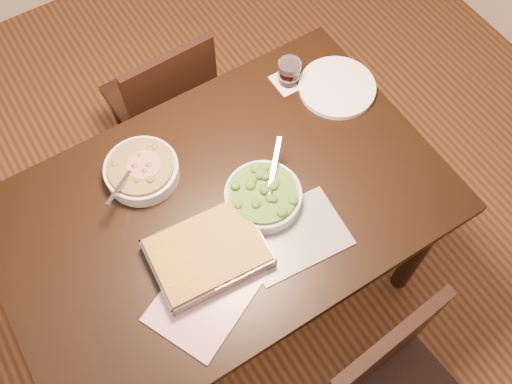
{
  "coord_description": "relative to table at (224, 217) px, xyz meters",
  "views": [
    {
      "loc": [
        -0.35,
        -0.75,
        2.34
      ],
      "look_at": [
        0.1,
        -0.04,
        0.8
      ],
      "focal_mm": 40.0,
      "sensor_mm": 36.0,
      "label": 1
    }
  ],
  "objects": [
    {
      "name": "ground",
      "position": [
        0.0,
        0.0,
        -0.65
      ],
      "size": [
        4.0,
        4.0,
        0.0
      ],
      "primitive_type": "plane",
      "color": "#412112",
      "rests_on": "ground"
    },
    {
      "name": "table",
      "position": [
        0.0,
        0.0,
        0.0
      ],
      "size": [
        1.4,
        0.9,
        0.75
      ],
      "color": "black",
      "rests_on": "ground"
    },
    {
      "name": "magazine_a",
      "position": [
        -0.19,
        -0.23,
        0.1
      ],
      "size": [
        0.39,
        0.35,
        0.01
      ],
      "primitive_type": "cube",
      "rotation": [
        0.0,
        0.0,
        0.44
      ],
      "color": "#AD3142",
      "rests_on": "table"
    },
    {
      "name": "magazine_b",
      "position": [
        0.13,
        -0.21,
        0.1
      ],
      "size": [
        0.33,
        0.25,
        0.01
      ],
      "primitive_type": "cube",
      "rotation": [
        0.0,
        0.0,
        -0.09
      ],
      "color": "#2A2A33",
      "rests_on": "table"
    },
    {
      "name": "coaster",
      "position": [
        0.45,
        0.3,
        0.1
      ],
      "size": [
        0.11,
        0.11,
        0.0
      ],
      "primitive_type": "cube",
      "color": "white",
      "rests_on": "table"
    },
    {
      "name": "stew_bowl",
      "position": [
        -0.16,
        0.23,
        0.13
      ],
      "size": [
        0.24,
        0.24,
        0.09
      ],
      "color": "silver",
      "rests_on": "table"
    },
    {
      "name": "broccoli_bowl",
      "position": [
        0.11,
        -0.06,
        0.13
      ],
      "size": [
        0.24,
        0.24,
        0.09
      ],
      "color": "silver",
      "rests_on": "table"
    },
    {
      "name": "baking_dish",
      "position": [
        -0.13,
        -0.13,
        0.12
      ],
      "size": [
        0.35,
        0.27,
        0.06
      ],
      "rotation": [
        0.0,
        0.0,
        -0.08
      ],
      "color": "silver",
      "rests_on": "table"
    },
    {
      "name": "wine_tumbler",
      "position": [
        0.45,
        0.3,
        0.15
      ],
      "size": [
        0.08,
        0.08,
        0.09
      ],
      "color": "black",
      "rests_on": "coaster"
    },
    {
      "name": "dinner_plate",
      "position": [
        0.57,
        0.18,
        0.1
      ],
      "size": [
        0.27,
        0.27,
        0.02
      ],
      "primitive_type": "cylinder",
      "color": "white",
      "rests_on": "table"
    },
    {
      "name": "chair_far",
      "position": [
        0.11,
        0.68,
        -0.2
      ],
      "size": [
        0.39,
        0.39,
        0.81
      ],
      "rotation": [
        0.0,
        0.0,
        3.18
      ],
      "color": "black",
      "rests_on": "ground"
    }
  ]
}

